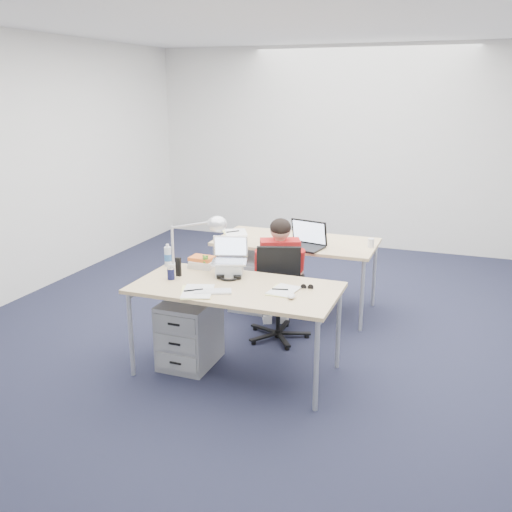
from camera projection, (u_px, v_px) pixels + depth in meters
The scene contains 24 objects.
floor at pixel (279, 338), 5.24m from camera, with size 7.00×7.00×0.00m, color black.
room at pixel (281, 150), 4.76m from camera, with size 6.02×7.02×2.80m.
desk_near at pixel (236, 292), 4.44m from camera, with size 1.60×0.80×0.73m.
desk_far at pixel (296, 245), 5.78m from camera, with size 1.60×0.80×0.73m.
office_chair at pixel (278, 312), 5.17m from camera, with size 0.73×0.73×0.92m.
seated_person at pixel (278, 276), 5.24m from camera, with size 0.52×0.67×1.11m.
drawer_pedestal_near at pixel (190, 332), 4.70m from camera, with size 0.40×0.50×0.55m, color #96989A.
drawer_pedestal_far at pixel (254, 282), 5.94m from camera, with size 0.40×0.50×0.55m, color #96989A.
silver_laptop at pixel (229, 257), 4.66m from camera, with size 0.28×0.22×0.30m, color silver, non-canonical shape.
wireless_keyboard at pixel (212, 291), 4.29m from camera, with size 0.29×0.12×0.01m, color white.
computer_mouse at pixel (291, 296), 4.17m from camera, with size 0.06×0.09×0.03m, color white.
headphones at pixel (229, 277), 4.60m from camera, with size 0.20×0.16×0.03m, color black, non-canonical shape.
can_koozie at pixel (171, 273), 4.58m from camera, with size 0.06×0.06×0.10m, color #14173F.
water_bottle at pixel (168, 255), 4.91m from camera, with size 0.06×0.06×0.20m, color silver.
bear_figurine at pixel (205, 262), 4.82m from camera, with size 0.07×0.05×0.13m, color #2D6A1C, non-canonical shape.
book_stack at pixel (202, 262), 4.88m from camera, with size 0.21×0.16×0.09m, color silver.
cordless_phone at pixel (178, 267), 4.65m from camera, with size 0.04×0.03×0.16m, color black.
papers_left at pixel (196, 292), 4.29m from camera, with size 0.22×0.31×0.01m, color #FFFD93.
papers_right at pixel (282, 291), 4.32m from camera, with size 0.19×0.26×0.01m, color #FFFD93.
sunglasses at pixel (307, 287), 4.37m from camera, with size 0.10×0.05×0.02m, color black, non-canonical shape.
desk_lamp at pixel (189, 242), 4.68m from camera, with size 0.46×0.17×0.53m, color silver, non-canonical shape.
dark_laptop at pixel (303, 235), 5.45m from camera, with size 0.37×0.36×0.27m, color black, non-canonical shape.
far_cup at pixel (371, 243), 5.51m from camera, with size 0.06×0.06×0.09m, color white.
far_papers at pixel (235, 233), 6.06m from camera, with size 0.22×0.32×0.01m, color white.
Camera 1 is at (1.49, -4.59, 2.20)m, focal length 40.00 mm.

